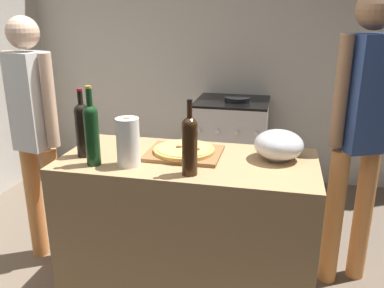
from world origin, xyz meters
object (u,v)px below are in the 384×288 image
(wine_bottle_clear, at_px, (83,127))
(person_in_red, at_px, (360,126))
(wine_bottle_green, at_px, (190,143))
(stove, at_px, (231,146))
(pizza, at_px, (184,150))
(paper_towel_roll, at_px, (128,142))
(wine_bottle_amber, at_px, (92,132))
(person_in_stripes, at_px, (35,130))
(mixing_bowl, at_px, (279,145))

(wine_bottle_clear, distance_m, person_in_red, 1.55)
(wine_bottle_green, bearing_deg, stove, 90.76)
(pizza, xyz_separation_m, paper_towel_roll, (-0.24, -0.21, 0.09))
(wine_bottle_amber, distance_m, stove, 1.97)
(wine_bottle_clear, relative_size, person_in_red, 0.21)
(wine_bottle_green, bearing_deg, person_in_red, 35.81)
(stove, bearing_deg, person_in_stripes, -127.58)
(pizza, bearing_deg, wine_bottle_clear, -165.91)
(pizza, xyz_separation_m, person_in_stripes, (-1.01, 0.16, 0.00))
(wine_bottle_green, bearing_deg, wine_bottle_amber, 177.69)
(person_in_stripes, bearing_deg, paper_towel_roll, -25.55)
(wine_bottle_green, bearing_deg, pizza, 109.21)
(wine_bottle_green, xyz_separation_m, person_in_red, (0.86, 0.62, -0.03))
(mixing_bowl, relative_size, wine_bottle_amber, 0.64)
(person_in_stripes, bearing_deg, person_in_red, 5.73)
(wine_bottle_amber, bearing_deg, wine_bottle_green, -2.31)
(stove, distance_m, person_in_stripes, 1.84)
(mixing_bowl, bearing_deg, wine_bottle_clear, -170.22)
(paper_towel_roll, distance_m, person_in_stripes, 0.86)
(paper_towel_roll, relative_size, wine_bottle_clear, 0.68)
(wine_bottle_amber, xyz_separation_m, person_in_stripes, (-0.60, 0.40, -0.14))
(stove, bearing_deg, wine_bottle_green, -89.24)
(paper_towel_roll, height_order, wine_bottle_amber, wine_bottle_amber)
(person_in_red, bearing_deg, mixing_bowl, -145.17)
(pizza, height_order, wine_bottle_amber, wine_bottle_amber)
(pizza, relative_size, paper_towel_roll, 1.33)
(wine_bottle_green, distance_m, wine_bottle_amber, 0.51)
(pizza, xyz_separation_m, wine_bottle_clear, (-0.52, -0.13, 0.13))
(wine_bottle_clear, bearing_deg, paper_towel_roll, -15.54)
(stove, relative_size, person_in_stripes, 0.56)
(paper_towel_roll, relative_size, person_in_stripes, 0.16)
(stove, bearing_deg, paper_towel_roll, -99.74)
(person_in_stripes, bearing_deg, wine_bottle_clear, -30.71)
(wine_bottle_clear, relative_size, stove, 0.40)
(pizza, bearing_deg, wine_bottle_amber, -149.93)
(mixing_bowl, height_order, wine_bottle_clear, wine_bottle_clear)
(pizza, distance_m, stove, 1.64)
(mixing_bowl, xyz_separation_m, person_in_red, (0.45, 0.31, 0.04))
(person_in_stripes, bearing_deg, wine_bottle_green, -20.89)
(pizza, xyz_separation_m, wine_bottle_green, (0.09, -0.26, 0.13))
(pizza, relative_size, mixing_bowl, 1.29)
(mixing_bowl, xyz_separation_m, person_in_stripes, (-1.51, 0.12, -0.05))
(mixing_bowl, height_order, paper_towel_roll, paper_towel_roll)
(paper_towel_roll, bearing_deg, wine_bottle_amber, -170.33)
(pizza, height_order, person_in_red, person_in_red)
(wine_bottle_amber, bearing_deg, mixing_bowl, 17.34)
(wine_bottle_amber, height_order, person_in_stripes, person_in_stripes)
(mixing_bowl, height_order, person_in_red, person_in_red)
(paper_towel_roll, bearing_deg, mixing_bowl, 19.11)
(mixing_bowl, bearing_deg, wine_bottle_green, -143.16)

